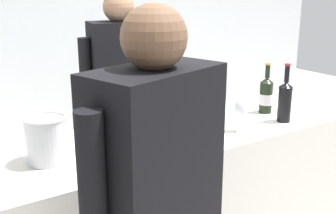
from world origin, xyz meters
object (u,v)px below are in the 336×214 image
(wine_bottle_3, at_px, (285,100))
(wine_bottle_0, at_px, (191,122))
(wine_bottle_2, at_px, (198,94))
(person_server, at_px, (122,121))
(wine_bottle_4, at_px, (148,113))
(ice_bucket, at_px, (46,139))
(wine_bottle_6, at_px, (190,110))
(wine_glass, at_px, (241,109))
(potted_shrub, at_px, (150,92))
(wine_bottle_1, at_px, (266,95))
(wine_bottle_5, at_px, (129,112))

(wine_bottle_3, bearing_deg, wine_bottle_0, -179.42)
(wine_bottle_2, bearing_deg, person_server, 117.93)
(wine_bottle_4, bearing_deg, ice_bucket, -175.94)
(wine_bottle_2, xyz_separation_m, wine_bottle_4, (-0.45, -0.16, -0.00))
(wine_bottle_6, bearing_deg, person_server, 94.83)
(wine_bottle_0, xyz_separation_m, wine_bottle_4, (-0.11, 0.23, 0.01))
(wine_glass, bearing_deg, wine_bottle_2, 91.80)
(wine_bottle_4, height_order, wine_bottle_6, wine_bottle_4)
(potted_shrub, bearing_deg, wine_bottle_1, -88.95)
(wine_bottle_2, distance_m, potted_shrub, 1.27)
(wine_bottle_3, relative_size, wine_bottle_5, 1.08)
(wine_bottle_0, relative_size, wine_bottle_3, 0.97)
(wine_bottle_1, xyz_separation_m, wine_bottle_3, (-0.04, -0.19, 0.02))
(wine_bottle_5, distance_m, person_server, 0.64)
(wine_bottle_1, relative_size, person_server, 0.18)
(wine_glass, bearing_deg, wine_bottle_1, 24.98)
(wine_bottle_6, bearing_deg, ice_bucket, 179.44)
(wine_bottle_2, relative_size, wine_bottle_5, 1.08)
(wine_bottle_2, xyz_separation_m, wine_bottle_3, (0.35, -0.38, -0.00))
(wine_bottle_3, height_order, wine_bottle_4, wine_bottle_3)
(wine_bottle_0, distance_m, ice_bucket, 0.70)
(wine_bottle_4, relative_size, wine_glass, 1.80)
(wine_bottle_6, bearing_deg, wine_bottle_3, -17.71)
(wine_bottle_1, height_order, wine_bottle_2, wine_bottle_2)
(potted_shrub, bearing_deg, wine_bottle_4, -121.09)
(wine_bottle_2, xyz_separation_m, wine_bottle_6, (-0.21, -0.20, -0.01))
(person_server, bearing_deg, wine_bottle_0, -94.33)
(ice_bucket, xyz_separation_m, potted_shrub, (1.37, 1.38, -0.26))
(wine_bottle_5, relative_size, wine_bottle_6, 0.97)
(ice_bucket, bearing_deg, potted_shrub, 45.31)
(wine_bottle_2, distance_m, wine_glass, 0.37)
(wine_bottle_1, bearing_deg, wine_bottle_6, -178.83)
(wine_bottle_5, distance_m, potted_shrub, 1.52)
(ice_bucket, relative_size, potted_shrub, 0.17)
(wine_bottle_1, xyz_separation_m, person_server, (-0.66, 0.70, -0.25))
(wine_bottle_1, height_order, ice_bucket, wine_bottle_1)
(wine_bottle_0, distance_m, wine_bottle_5, 0.39)
(wine_glass, height_order, ice_bucket, ice_bucket)
(wine_bottle_6, bearing_deg, wine_bottle_1, 1.17)
(wine_bottle_1, relative_size, wine_bottle_2, 0.91)
(wine_bottle_0, height_order, person_server, person_server)
(wine_bottle_3, bearing_deg, wine_bottle_4, 164.21)
(wine_bottle_2, relative_size, wine_bottle_3, 1.00)
(wine_bottle_0, height_order, potted_shrub, wine_bottle_0)
(wine_bottle_0, relative_size, person_server, 0.20)
(wine_bottle_4, bearing_deg, potted_shrub, 58.91)
(wine_bottle_2, height_order, potted_shrub, wine_bottle_2)
(wine_bottle_1, distance_m, wine_bottle_2, 0.43)
(wine_bottle_2, height_order, wine_bottle_3, wine_bottle_2)
(wine_bottle_4, bearing_deg, person_server, 74.91)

